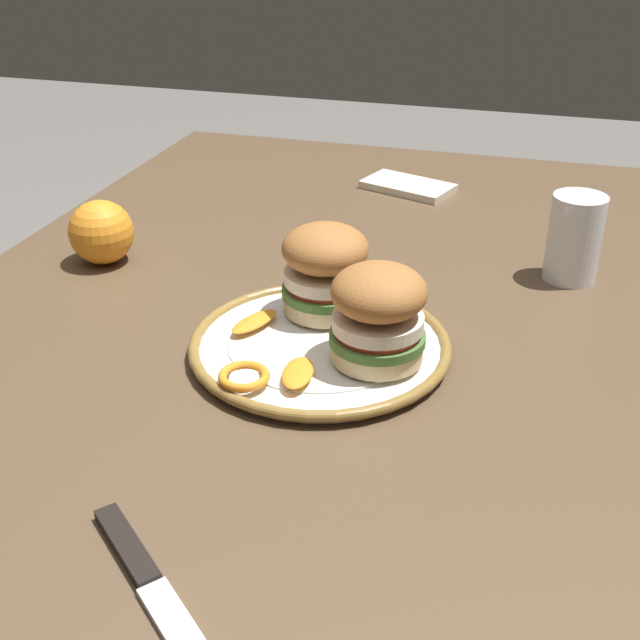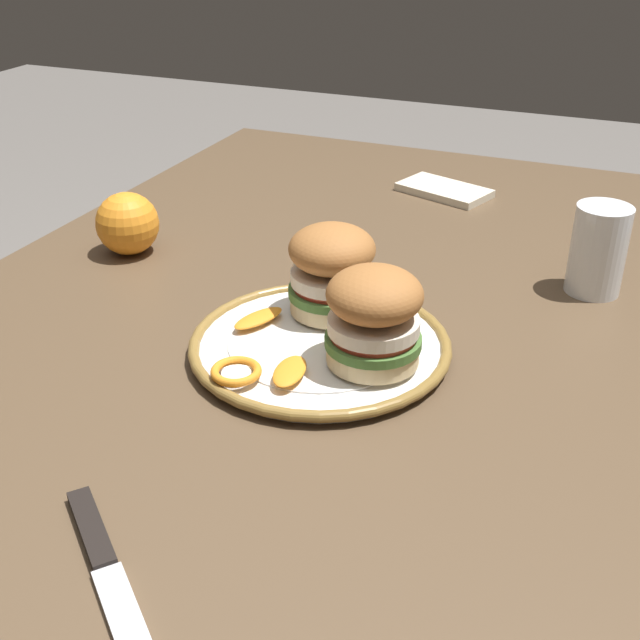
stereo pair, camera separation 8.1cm
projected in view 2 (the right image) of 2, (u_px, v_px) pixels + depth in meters
name	position (u px, v px, depth m)	size (l,w,h in m)	color
dining_table	(335.00, 391.00, 0.95)	(1.39, 0.95, 0.74)	brown
dinner_plate	(320.00, 345.00, 0.85)	(0.28, 0.28, 0.02)	white
sandwich_half_left	(333.00, 268.00, 0.88)	(0.13, 0.13, 0.10)	beige
sandwich_half_right	(374.00, 316.00, 0.78)	(0.13, 0.13, 0.10)	beige
orange_peel_curled	(236.00, 372.00, 0.78)	(0.06, 0.06, 0.01)	orange
orange_peel_strip_long	(258.00, 318.00, 0.88)	(0.07, 0.05, 0.01)	orange
orange_peel_strip_short	(290.00, 371.00, 0.78)	(0.06, 0.04, 0.01)	orange
drinking_glass	(597.00, 256.00, 0.96)	(0.07, 0.07, 0.11)	white
whole_orange	(127.00, 224.00, 1.07)	(0.08, 0.08, 0.08)	orange
table_knife	(108.00, 573.00, 0.58)	(0.16, 0.18, 0.01)	silver
folded_napkin	(444.00, 190.00, 1.29)	(0.14, 0.08, 0.01)	beige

